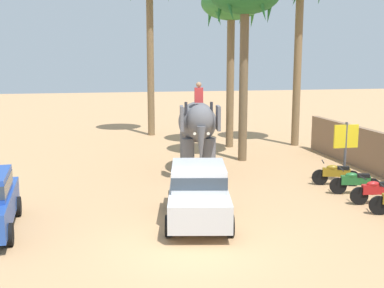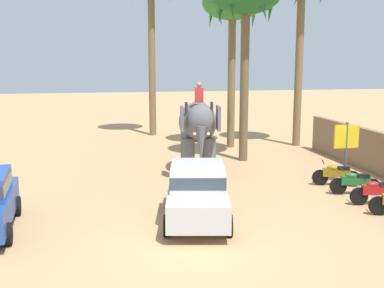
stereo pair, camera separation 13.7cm
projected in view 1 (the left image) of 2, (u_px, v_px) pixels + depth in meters
ground_plane at (189, 244)px, 12.77m from camera, size 120.00×120.00×0.00m
car_sedan_foreground at (198, 191)px, 14.46m from camera, size 2.48×4.36×1.70m
elephant_with_mahout at (198, 126)px, 20.46m from camera, size 2.08×3.98×3.88m
motorcycle_fourth_in_row at (377, 191)px, 16.17m from camera, size 1.80×0.55×0.94m
motorcycle_far_in_row at (355, 182)px, 17.37m from camera, size 1.76×0.70×0.94m
motorcycle_end_of_row at (336, 174)px, 18.60m from camera, size 1.72×0.80×0.94m
palm_tree_left_of_road at (231, 8)px, 25.63m from camera, size 3.20×3.20×8.61m
palm_tree_far_back at (245, 0)px, 22.06m from camera, size 3.20×3.20×8.59m
signboard_yellow at (346, 140)px, 18.78m from camera, size 1.00×0.10×2.40m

